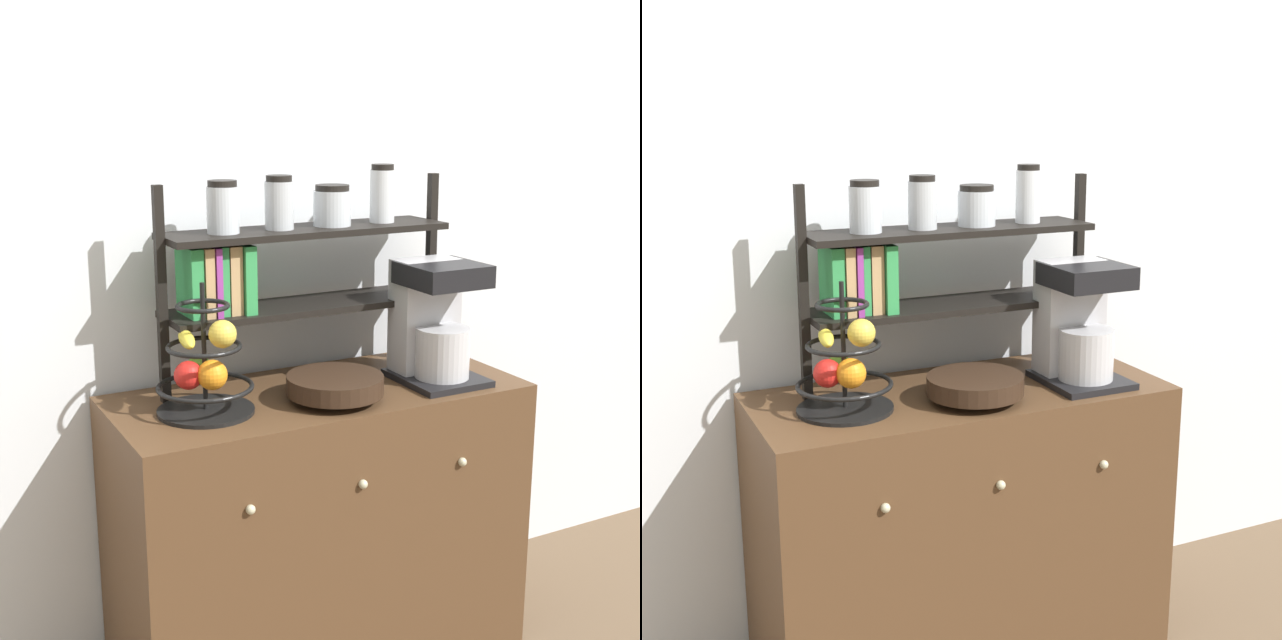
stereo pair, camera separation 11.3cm
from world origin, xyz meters
TOP-DOWN VIEW (x-y plane):
  - wall_back at (0.00, 0.52)m, footprint 7.00×0.05m
  - sideboard at (0.00, 0.24)m, footprint 1.12×0.49m
  - coffee_maker at (0.34, 0.18)m, footprint 0.22×0.25m
  - fruit_stand at (-0.33, 0.21)m, footprint 0.25×0.25m
  - wooden_bowl at (0.00, 0.14)m, footprint 0.26×0.26m
  - shelf_hutch at (-0.05, 0.34)m, footprint 0.85×0.20m

SIDE VIEW (x-z plane):
  - sideboard at x=0.00m, z-range 0.00..0.80m
  - wooden_bowl at x=0.00m, z-range 0.81..0.88m
  - fruit_stand at x=-0.33m, z-range 0.75..1.08m
  - coffee_maker at x=0.34m, z-range 0.80..1.14m
  - shelf_hutch at x=-0.05m, z-range 0.87..1.46m
  - wall_back at x=0.00m, z-range 0.00..2.60m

